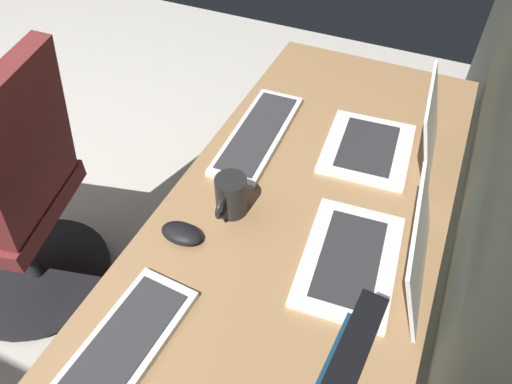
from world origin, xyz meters
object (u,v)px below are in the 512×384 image
laptop_leftmost (376,255)px  laptop_left (392,140)px  coffee_mug (231,196)px  keyboard_main (109,365)px  keyboard_spare (258,134)px  mouse_main (182,233)px  office_chair (18,207)px

laptop_leftmost → laptop_left: 0.40m
laptop_leftmost → coffee_mug: bearing=-94.2°
laptop_left → keyboard_main: 0.90m
keyboard_main → keyboard_spare: same height
mouse_main → coffee_mug: (-0.13, 0.07, 0.04)m
coffee_mug → keyboard_spare: bearing=-169.0°
laptop_leftmost → office_chair: bearing=-88.3°
laptop_leftmost → keyboard_main: bearing=-43.1°
keyboard_spare → mouse_main: size_ratio=4.09×
keyboard_main → keyboard_spare: size_ratio=1.01×
laptop_left → office_chair: size_ratio=0.33×
laptop_leftmost → laptop_left: size_ratio=1.08×
mouse_main → office_chair: bearing=-95.3°
office_chair → laptop_leftmost: bearing=91.7°
laptop_left → office_chair: (0.43, -1.08, -0.33)m
keyboard_spare → office_chair: 0.85m
laptop_left → keyboard_main: (0.83, -0.35, -0.04)m
laptop_left → keyboard_main: bearing=-22.8°
keyboard_spare → mouse_main: 0.42m
office_chair → mouse_main: bearing=84.7°
mouse_main → keyboard_main: bearing=5.7°
mouse_main → coffee_mug: 0.15m
coffee_mug → laptop_leftmost: bearing=85.8°
coffee_mug → office_chair: size_ratio=0.12×
laptop_leftmost → mouse_main: size_ratio=3.30×
keyboard_main → office_chair: size_ratio=0.44×
coffee_mug → keyboard_main: bearing=-4.5°
keyboard_main → coffee_mug: size_ratio=3.59×
keyboard_main → office_chair: office_chair is taller
coffee_mug → laptop_left: bearing=139.9°
keyboard_main → mouse_main: mouse_main is taller
mouse_main → coffee_mug: bearing=151.3°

